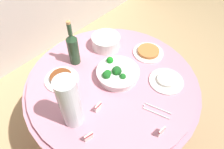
{
  "coord_description": "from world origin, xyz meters",
  "views": [
    {
      "loc": [
        -0.65,
        -0.58,
        1.79
      ],
      "look_at": [
        0.0,
        0.0,
        0.79
      ],
      "focal_mm": 33.41,
      "sensor_mm": 36.0,
      "label": 1
    }
  ],
  "objects_px": {
    "broccoli_bowl": "(117,73)",
    "food_plate_peanuts": "(148,52)",
    "decorative_fruit_vase": "(70,105)",
    "label_placard_front": "(162,131)",
    "food_plate_stir_fry": "(61,78)",
    "food_plate_rice": "(166,81)",
    "serving_tongs": "(156,110)",
    "wine_bottle": "(73,48)",
    "plate_stack": "(106,42)",
    "label_placard_mid": "(89,137)",
    "label_placard_rear": "(98,107)"
  },
  "relations": [
    {
      "from": "label_placard_mid",
      "to": "label_placard_rear",
      "type": "height_order",
      "value": "same"
    },
    {
      "from": "decorative_fruit_vase",
      "to": "label_placard_front",
      "type": "height_order",
      "value": "decorative_fruit_vase"
    },
    {
      "from": "food_plate_peanuts",
      "to": "plate_stack",
      "type": "bearing_deg",
      "value": 117.54
    },
    {
      "from": "wine_bottle",
      "to": "food_plate_stir_fry",
      "type": "xyz_separation_m",
      "value": [
        -0.17,
        -0.06,
        -0.11
      ]
    },
    {
      "from": "broccoli_bowl",
      "to": "food_plate_peanuts",
      "type": "xyz_separation_m",
      "value": [
        0.33,
        -0.02,
        -0.02
      ]
    },
    {
      "from": "broccoli_bowl",
      "to": "wine_bottle",
      "type": "bearing_deg",
      "value": 105.34
    },
    {
      "from": "plate_stack",
      "to": "food_plate_peanuts",
      "type": "height_order",
      "value": "plate_stack"
    },
    {
      "from": "decorative_fruit_vase",
      "to": "plate_stack",
      "type": "bearing_deg",
      "value": 26.61
    },
    {
      "from": "label_placard_front",
      "to": "plate_stack",
      "type": "bearing_deg",
      "value": 65.11
    },
    {
      "from": "wine_bottle",
      "to": "label_placard_rear",
      "type": "xyz_separation_m",
      "value": [
        -0.18,
        -0.4,
        -0.1
      ]
    },
    {
      "from": "food_plate_peanuts",
      "to": "decorative_fruit_vase",
      "type": "bearing_deg",
      "value": -179.62
    },
    {
      "from": "plate_stack",
      "to": "serving_tongs",
      "type": "distance_m",
      "value": 0.64
    },
    {
      "from": "serving_tongs",
      "to": "label_placard_rear",
      "type": "distance_m",
      "value": 0.34
    },
    {
      "from": "decorative_fruit_vase",
      "to": "food_plate_peanuts",
      "type": "distance_m",
      "value": 0.74
    },
    {
      "from": "plate_stack",
      "to": "food_plate_rice",
      "type": "relative_size",
      "value": 0.95
    },
    {
      "from": "food_plate_stir_fry",
      "to": "label_placard_rear",
      "type": "relative_size",
      "value": 4.0
    },
    {
      "from": "label_placard_front",
      "to": "food_plate_stir_fry",
      "type": "bearing_deg",
      "value": 99.21
    },
    {
      "from": "plate_stack",
      "to": "food_plate_stir_fry",
      "type": "distance_m",
      "value": 0.44
    },
    {
      "from": "wine_bottle",
      "to": "label_placard_mid",
      "type": "relative_size",
      "value": 6.11
    },
    {
      "from": "decorative_fruit_vase",
      "to": "food_plate_stir_fry",
      "type": "bearing_deg",
      "value": 63.59
    },
    {
      "from": "serving_tongs",
      "to": "wine_bottle",
      "type": "bearing_deg",
      "value": 93.76
    },
    {
      "from": "label_placard_front",
      "to": "label_placard_rear",
      "type": "xyz_separation_m",
      "value": [
        -0.11,
        0.35,
        0.0
      ]
    },
    {
      "from": "food_plate_stir_fry",
      "to": "label_placard_rear",
      "type": "bearing_deg",
      "value": -90.4
    },
    {
      "from": "food_plate_rice",
      "to": "label_placard_front",
      "type": "relative_size",
      "value": 4.0
    },
    {
      "from": "serving_tongs",
      "to": "plate_stack",
      "type": "bearing_deg",
      "value": 69.75
    },
    {
      "from": "food_plate_peanuts",
      "to": "label_placard_front",
      "type": "height_order",
      "value": "label_placard_front"
    },
    {
      "from": "plate_stack",
      "to": "food_plate_peanuts",
      "type": "xyz_separation_m",
      "value": [
        0.15,
        -0.28,
        -0.03
      ]
    },
    {
      "from": "label_placard_mid",
      "to": "label_placard_rear",
      "type": "bearing_deg",
      "value": 28.81
    },
    {
      "from": "label_placard_rear",
      "to": "serving_tongs",
      "type": "bearing_deg",
      "value": -49.24
    },
    {
      "from": "food_plate_rice",
      "to": "food_plate_stir_fry",
      "type": "bearing_deg",
      "value": 130.5
    },
    {
      "from": "decorative_fruit_vase",
      "to": "serving_tongs",
      "type": "bearing_deg",
      "value": -41.28
    },
    {
      "from": "label_placard_mid",
      "to": "label_placard_rear",
      "type": "relative_size",
      "value": 1.0
    },
    {
      "from": "food_plate_rice",
      "to": "plate_stack",
      "type": "bearing_deg",
      "value": 90.54
    },
    {
      "from": "food_plate_rice",
      "to": "food_plate_stir_fry",
      "type": "distance_m",
      "value": 0.68
    },
    {
      "from": "decorative_fruit_vase",
      "to": "food_plate_stir_fry",
      "type": "relative_size",
      "value": 1.55
    },
    {
      "from": "broccoli_bowl",
      "to": "plate_stack",
      "type": "bearing_deg",
      "value": 56.11
    },
    {
      "from": "broccoli_bowl",
      "to": "wine_bottle",
      "type": "relative_size",
      "value": 0.83
    },
    {
      "from": "broccoli_bowl",
      "to": "food_plate_rice",
      "type": "bearing_deg",
      "value": -55.23
    },
    {
      "from": "decorative_fruit_vase",
      "to": "food_plate_rice",
      "type": "xyz_separation_m",
      "value": [
        0.58,
        -0.24,
        -0.14
      ]
    },
    {
      "from": "wine_bottle",
      "to": "serving_tongs",
      "type": "xyz_separation_m",
      "value": [
        0.04,
        -0.65,
        -0.12
      ]
    },
    {
      "from": "serving_tongs",
      "to": "food_plate_stir_fry",
      "type": "xyz_separation_m",
      "value": [
        -0.22,
        0.59,
        0.01
      ]
    },
    {
      "from": "food_plate_stir_fry",
      "to": "label_placard_front",
      "type": "bearing_deg",
      "value": -80.79
    },
    {
      "from": "food_plate_stir_fry",
      "to": "label_placard_rear",
      "type": "xyz_separation_m",
      "value": [
        -0.0,
        -0.34,
        0.01
      ]
    },
    {
      "from": "serving_tongs",
      "to": "label_placard_mid",
      "type": "bearing_deg",
      "value": 156.59
    },
    {
      "from": "wine_bottle",
      "to": "label_placard_front",
      "type": "height_order",
      "value": "wine_bottle"
    },
    {
      "from": "label_placard_front",
      "to": "broccoli_bowl",
      "type": "bearing_deg",
      "value": 71.31
    },
    {
      "from": "wine_bottle",
      "to": "label_placard_front",
      "type": "distance_m",
      "value": 0.76
    },
    {
      "from": "plate_stack",
      "to": "decorative_fruit_vase",
      "type": "height_order",
      "value": "decorative_fruit_vase"
    },
    {
      "from": "wine_bottle",
      "to": "food_plate_peanuts",
      "type": "height_order",
      "value": "wine_bottle"
    },
    {
      "from": "plate_stack",
      "to": "label_placard_mid",
      "type": "distance_m",
      "value": 0.74
    }
  ]
}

